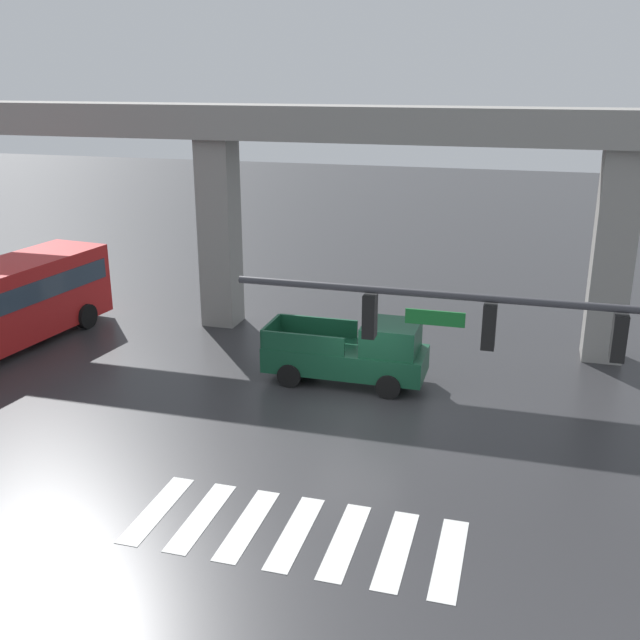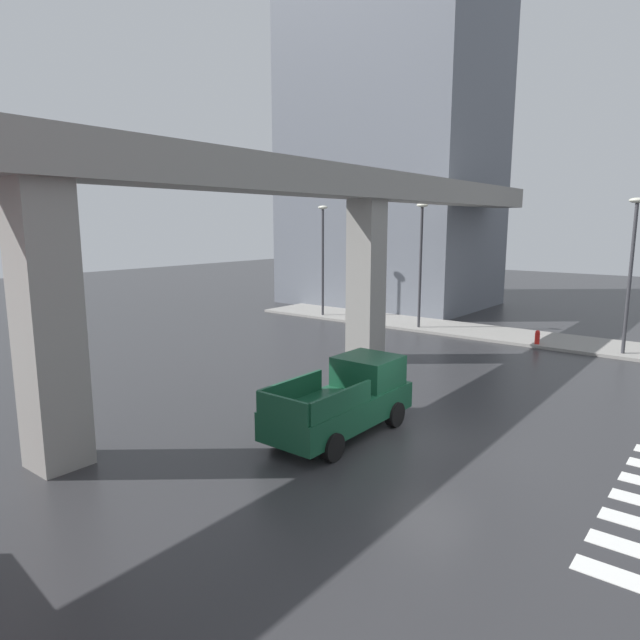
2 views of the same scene
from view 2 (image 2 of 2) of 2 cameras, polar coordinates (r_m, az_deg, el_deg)
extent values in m
plane|color=#2D2D30|center=(16.08, 11.35, -12.51)|extent=(120.00, 120.00, 0.00)
cube|color=gray|center=(19.02, -7.23, 14.87)|extent=(48.64, 1.95, 1.20)
cube|color=gray|center=(15.05, -26.36, -0.73)|extent=(1.30, 1.30, 7.15)
cube|color=gray|center=(24.58, 4.81, 4.04)|extent=(1.30, 1.30, 7.15)
cube|color=slate|center=(44.24, 7.58, 23.87)|extent=(10.56, 14.41, 33.59)
cube|color=gray|center=(31.31, 21.55, -1.83)|extent=(4.00, 36.00, 0.15)
cube|color=#14472D|center=(16.19, 2.11, -9.21)|extent=(5.10, 1.91, 0.80)
cube|color=#14472D|center=(17.08, 5.01, -5.23)|extent=(1.70, 1.75, 0.90)
cube|color=#3F5160|center=(17.46, 5.86, -4.91)|extent=(0.10, 1.67, 0.77)
cube|color=#14472D|center=(15.64, -2.98, -7.22)|extent=(2.65, 0.10, 0.60)
cube|color=#14472D|center=(14.60, 2.24, -8.47)|extent=(2.65, 0.10, 0.60)
cube|color=#14472D|center=(14.13, -3.94, -9.13)|extent=(0.10, 1.75, 0.60)
cylinder|color=black|center=(18.04, 2.76, -8.53)|extent=(0.76, 0.28, 0.76)
cylinder|color=black|center=(17.11, 7.76, -9.65)|extent=(0.76, 0.28, 0.76)
cylinder|color=black|center=(15.72, -4.09, -11.39)|extent=(0.76, 0.28, 0.76)
cylinder|color=black|center=(14.65, 1.28, -13.01)|extent=(0.76, 0.28, 0.76)
cylinder|color=#38383D|center=(28.75, 29.43, 3.50)|extent=(0.16, 0.16, 7.00)
ellipsoid|color=beige|center=(28.65, 30.06, 10.70)|extent=(0.44, 0.70, 0.24)
cylinder|color=#38383D|center=(32.11, 10.36, 5.16)|extent=(0.16, 0.16, 7.00)
ellipsoid|color=beige|center=(32.02, 10.56, 11.63)|extent=(0.44, 0.70, 0.24)
cylinder|color=#38383D|center=(35.96, 0.29, 5.82)|extent=(0.16, 0.16, 7.00)
ellipsoid|color=beige|center=(35.88, 0.29, 11.60)|extent=(0.44, 0.70, 0.24)
cylinder|color=red|center=(29.62, 21.59, -1.94)|extent=(0.24, 0.24, 0.70)
sphere|color=red|center=(29.55, 21.63, -1.19)|extent=(0.22, 0.22, 0.22)
camera|label=1|loc=(21.83, 75.16, 11.47)|focal=41.72mm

